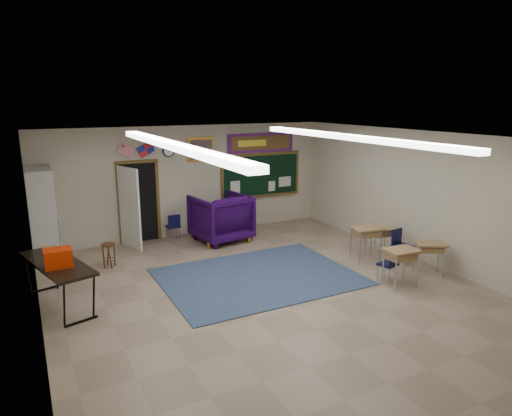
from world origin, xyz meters
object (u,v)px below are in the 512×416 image
wingback_armchair (221,218)px  folding_table (59,282)px  student_desk_front_right (380,241)px  student_desk_front_left (366,242)px  wooden_stool (109,255)px

wingback_armchair → folding_table: size_ratio=0.64×
student_desk_front_right → folding_table: bearing=-176.7°
folding_table → wingback_armchair: bearing=13.4°
student_desk_front_left → folding_table: 6.57m
student_desk_front_right → student_desk_front_left: bearing=-174.4°
folding_table → student_desk_front_left: bearing=-21.6°
student_desk_front_right → wooden_stool: bearing=167.2°
folding_table → wooden_stool: bearing=39.0°
student_desk_front_left → student_desk_front_right: size_ratio=1.06×
wooden_stool → student_desk_front_left: bearing=-23.2°
wingback_armchair → folding_table: bearing=20.9°
wingback_armchair → folding_table: (-4.17, -2.33, -0.16)m
student_desk_front_right → wooden_stool: (-5.79, 2.33, -0.14)m
wingback_armchair → folding_table: 4.78m
wingback_armchair → student_desk_front_left: 3.83m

